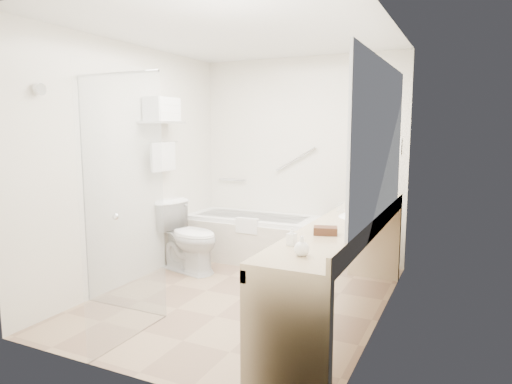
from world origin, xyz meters
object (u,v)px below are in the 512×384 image
at_px(toilet, 188,237).
at_px(amenity_basket, 325,231).
at_px(bathtub, 252,237).
at_px(vanity_counter, 344,249).
at_px(water_bottle_left, 365,194).

relative_size(toilet, amenity_basket, 4.65).
distance_m(toilet, amenity_basket, 2.26).
distance_m(bathtub, toilet, 0.89).
height_order(bathtub, toilet, toilet).
xyz_separation_m(bathtub, toilet, (-0.45, -0.76, 0.12)).
relative_size(vanity_counter, amenity_basket, 15.44).
bearing_deg(toilet, amenity_basket, -104.70).
xyz_separation_m(vanity_counter, toilet, (-1.97, 0.63, -0.24)).
xyz_separation_m(toilet, water_bottle_left, (1.87, 0.62, 0.54)).
bearing_deg(toilet, vanity_counter, -93.90).
relative_size(bathtub, amenity_basket, 9.15).
bearing_deg(amenity_basket, water_bottle_left, 92.35).
xyz_separation_m(vanity_counter, water_bottle_left, (-0.10, 1.25, 0.30)).
height_order(vanity_counter, amenity_basket, vanity_counter).
height_order(vanity_counter, water_bottle_left, water_bottle_left).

